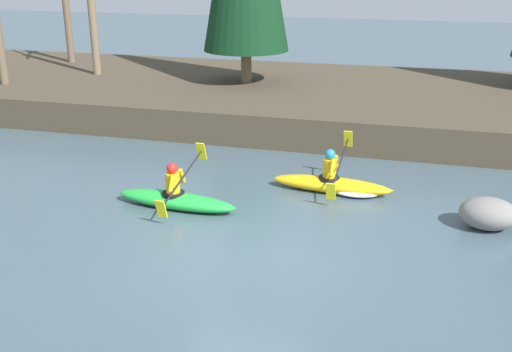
% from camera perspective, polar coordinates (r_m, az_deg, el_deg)
% --- Properties ---
extents(ground_plane, '(90.00, 90.00, 0.00)m').
position_cam_1_polar(ground_plane, '(10.85, -1.47, -7.39)').
color(ground_plane, '#425660').
extents(riverbank_far, '(44.00, 9.11, 0.94)m').
position_cam_1_polar(riverbank_far, '(20.56, 7.19, 7.17)').
color(riverbank_far, '#473D2D').
rests_on(riverbank_far, ground).
extents(kayaker_lead, '(2.78, 2.07, 1.20)m').
position_cam_1_polar(kayaker_lead, '(13.62, 7.64, -0.77)').
color(kayaker_lead, yellow).
rests_on(kayaker_lead, ground).
extents(kayaker_middle, '(2.79, 2.07, 1.20)m').
position_cam_1_polar(kayaker_middle, '(12.75, -7.56, -2.12)').
color(kayaker_middle, green).
rests_on(kayaker_middle, ground).
extents(boulder_midstream, '(1.11, 0.87, 0.63)m').
position_cam_1_polar(boulder_midstream, '(12.52, 21.25, -3.35)').
color(boulder_midstream, gray).
rests_on(boulder_midstream, ground).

